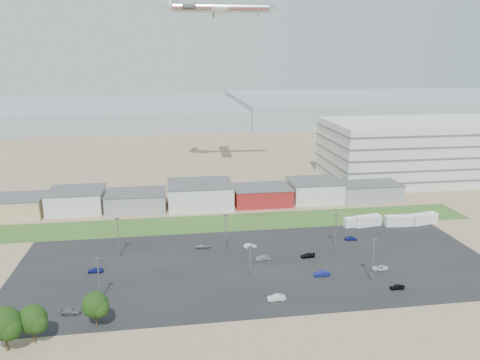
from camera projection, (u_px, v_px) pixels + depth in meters
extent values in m
plane|color=#92785D|center=(251.00, 307.00, 98.50)|extent=(700.00, 700.00, 0.00)
cube|color=black|center=(257.00, 265.00, 118.33)|extent=(120.00, 50.00, 0.01)
cube|color=#314C1C|center=(223.00, 223.00, 148.20)|extent=(160.00, 16.00, 0.02)
cube|color=silver|center=(421.00, 150.00, 198.98)|extent=(80.00, 40.00, 25.00)
imported|color=silver|center=(379.00, 268.00, 115.27)|extent=(4.20, 2.15, 1.14)
imported|color=navy|center=(322.00, 274.00, 112.15)|extent=(3.92, 1.45, 1.28)
imported|color=black|center=(397.00, 287.00, 105.85)|extent=(3.34, 1.41, 1.13)
imported|color=navy|center=(95.00, 270.00, 114.05)|extent=(3.74, 1.77, 1.24)
imported|color=#595B5E|center=(203.00, 246.00, 128.51)|extent=(4.00, 1.89, 1.13)
imported|color=#595B5E|center=(263.00, 258.00, 120.87)|extent=(3.91, 1.53, 1.27)
imported|color=navy|center=(351.00, 238.00, 134.12)|extent=(3.61, 1.77, 1.18)
imported|color=#595B5E|center=(71.00, 311.00, 95.66)|extent=(4.21, 2.10, 1.18)
imported|color=silver|center=(250.00, 246.00, 128.77)|extent=(3.54, 1.39, 1.15)
imported|color=black|center=(308.00, 255.00, 122.59)|extent=(3.94, 1.86, 1.11)
imported|color=silver|center=(277.00, 298.00, 100.95)|extent=(3.99, 1.48, 1.30)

